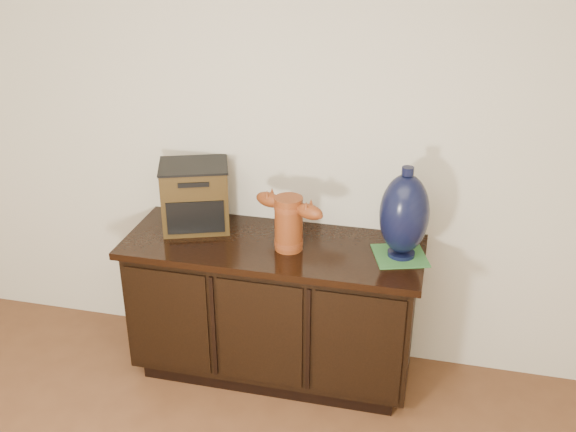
% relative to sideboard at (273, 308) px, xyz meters
% --- Properties ---
extents(sideboard, '(1.46, 0.56, 0.75)m').
position_rel_sideboard_xyz_m(sideboard, '(0.00, 0.00, 0.00)').
color(sideboard, black).
rests_on(sideboard, ground).
extents(terracotta_vessel, '(0.37, 0.20, 0.27)m').
position_rel_sideboard_xyz_m(terracotta_vessel, '(0.09, -0.03, 0.52)').
color(terracotta_vessel, brown).
rests_on(terracotta_vessel, sideboard).
extents(tv_radio, '(0.41, 0.37, 0.34)m').
position_rel_sideboard_xyz_m(tv_radio, '(-0.43, 0.10, 0.54)').
color(tv_radio, '#39270E').
rests_on(tv_radio, sideboard).
extents(green_mat, '(0.30, 0.30, 0.01)m').
position_rel_sideboard_xyz_m(green_mat, '(0.61, 0.02, 0.37)').
color(green_mat, '#306B32').
rests_on(green_mat, sideboard).
extents(lamp_base, '(0.29, 0.29, 0.44)m').
position_rel_sideboard_xyz_m(lamp_base, '(0.62, 0.02, 0.59)').
color(lamp_base, black).
rests_on(lamp_base, green_mat).
extents(spray_can, '(0.06, 0.06, 0.18)m').
position_rel_sideboard_xyz_m(spray_can, '(0.05, 0.09, 0.46)').
color(spray_can, '#4F0D11').
rests_on(spray_can, sideboard).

